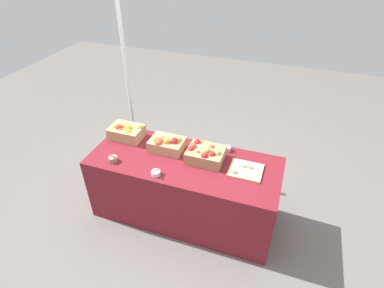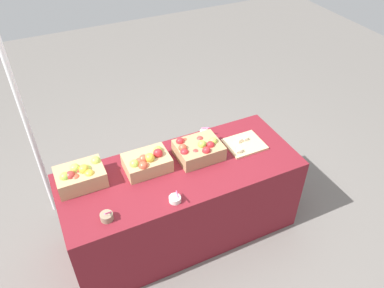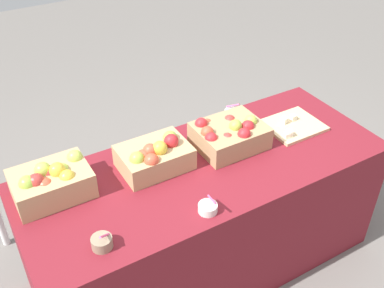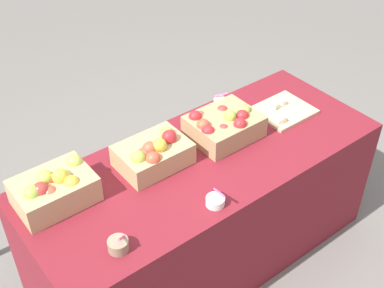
{
  "view_description": "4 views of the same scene",
  "coord_description": "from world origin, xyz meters",
  "px_view_note": "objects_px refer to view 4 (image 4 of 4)",
  "views": [
    {
      "loc": [
        0.86,
        -2.21,
        2.61
      ],
      "look_at": [
        0.08,
        -0.0,
        0.96
      ],
      "focal_mm": 28.58,
      "sensor_mm": 36.0,
      "label": 1
    },
    {
      "loc": [
        -0.85,
        -2.0,
        2.75
      ],
      "look_at": [
        0.08,
        -0.03,
        0.99
      ],
      "focal_mm": 35.44,
      "sensor_mm": 36.0,
      "label": 2
    },
    {
      "loc": [
        -0.98,
        -1.52,
        2.19
      ],
      "look_at": [
        -0.06,
        0.03,
        0.87
      ],
      "focal_mm": 42.67,
      "sensor_mm": 36.0,
      "label": 3
    },
    {
      "loc": [
        -1.27,
        -1.53,
        2.39
      ],
      "look_at": [
        -0.11,
        -0.04,
        0.91
      ],
      "focal_mm": 47.85,
      "sensor_mm": 36.0,
      "label": 4
    }
  ],
  "objects_px": {
    "sample_bowl_near": "(118,245)",
    "apple_crate_middle": "(153,153)",
    "apple_crate_left": "(54,188)",
    "sample_bowl_mid": "(220,103)",
    "apple_crate_right": "(223,125)",
    "cutting_board_front": "(283,111)",
    "sample_bowl_far": "(215,201)"
  },
  "relations": [
    {
      "from": "apple_crate_middle",
      "to": "apple_crate_right",
      "type": "relative_size",
      "value": 0.97
    },
    {
      "from": "apple_crate_left",
      "to": "sample_bowl_near",
      "type": "relative_size",
      "value": 3.53
    },
    {
      "from": "apple_crate_left",
      "to": "sample_bowl_far",
      "type": "relative_size",
      "value": 3.37
    },
    {
      "from": "apple_crate_middle",
      "to": "sample_bowl_near",
      "type": "xyz_separation_m",
      "value": [
        -0.42,
        -0.36,
        -0.05
      ]
    },
    {
      "from": "apple_crate_right",
      "to": "cutting_board_front",
      "type": "relative_size",
      "value": 1.15
    },
    {
      "from": "sample_bowl_mid",
      "to": "sample_bowl_near",
      "type": "bearing_deg",
      "value": -151.74
    },
    {
      "from": "apple_crate_left",
      "to": "sample_bowl_near",
      "type": "xyz_separation_m",
      "value": [
        0.07,
        -0.41,
        -0.05
      ]
    },
    {
      "from": "apple_crate_left",
      "to": "apple_crate_middle",
      "type": "bearing_deg",
      "value": -6.67
    },
    {
      "from": "sample_bowl_near",
      "to": "sample_bowl_mid",
      "type": "height_order",
      "value": "sample_bowl_near"
    },
    {
      "from": "sample_bowl_far",
      "to": "cutting_board_front",
      "type": "bearing_deg",
      "value": 22.99
    },
    {
      "from": "cutting_board_front",
      "to": "apple_crate_right",
      "type": "bearing_deg",
      "value": 174.3
    },
    {
      "from": "sample_bowl_near",
      "to": "apple_crate_middle",
      "type": "bearing_deg",
      "value": 40.16
    },
    {
      "from": "sample_bowl_near",
      "to": "sample_bowl_mid",
      "type": "distance_m",
      "value": 1.15
    },
    {
      "from": "cutting_board_front",
      "to": "sample_bowl_mid",
      "type": "bearing_deg",
      "value": 132.53
    },
    {
      "from": "apple_crate_middle",
      "to": "sample_bowl_far",
      "type": "distance_m",
      "value": 0.41
    },
    {
      "from": "sample_bowl_near",
      "to": "sample_bowl_far",
      "type": "height_order",
      "value": "sample_bowl_near"
    },
    {
      "from": "apple_crate_right",
      "to": "apple_crate_left",
      "type": "bearing_deg",
      "value": 174.43
    },
    {
      "from": "apple_crate_middle",
      "to": "cutting_board_front",
      "type": "height_order",
      "value": "apple_crate_middle"
    },
    {
      "from": "apple_crate_right",
      "to": "sample_bowl_near",
      "type": "distance_m",
      "value": 0.9
    },
    {
      "from": "apple_crate_middle",
      "to": "cutting_board_front",
      "type": "xyz_separation_m",
      "value": [
        0.83,
        -0.07,
        -0.06
      ]
    },
    {
      "from": "apple_crate_left",
      "to": "sample_bowl_far",
      "type": "xyz_separation_m",
      "value": [
        0.56,
        -0.46,
        -0.06
      ]
    },
    {
      "from": "sample_bowl_mid",
      "to": "apple_crate_left",
      "type": "bearing_deg",
      "value": -173.09
    },
    {
      "from": "apple_crate_left",
      "to": "apple_crate_right",
      "type": "xyz_separation_m",
      "value": [
        0.92,
        -0.09,
        -0.01
      ]
    },
    {
      "from": "sample_bowl_mid",
      "to": "cutting_board_front",
      "type": "bearing_deg",
      "value": -47.47
    },
    {
      "from": "apple_crate_middle",
      "to": "apple_crate_right",
      "type": "height_order",
      "value": "apple_crate_middle"
    },
    {
      "from": "apple_crate_right",
      "to": "cutting_board_front",
      "type": "distance_m",
      "value": 0.42
    },
    {
      "from": "apple_crate_left",
      "to": "apple_crate_middle",
      "type": "height_order",
      "value": "apple_crate_left"
    },
    {
      "from": "apple_crate_right",
      "to": "sample_bowl_near",
      "type": "bearing_deg",
      "value": -159.03
    },
    {
      "from": "apple_crate_right",
      "to": "sample_bowl_mid",
      "type": "height_order",
      "value": "apple_crate_right"
    },
    {
      "from": "cutting_board_front",
      "to": "sample_bowl_far",
      "type": "distance_m",
      "value": 0.84
    },
    {
      "from": "apple_crate_left",
      "to": "apple_crate_right",
      "type": "bearing_deg",
      "value": -5.57
    },
    {
      "from": "apple_crate_left",
      "to": "sample_bowl_far",
      "type": "distance_m",
      "value": 0.72
    }
  ]
}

